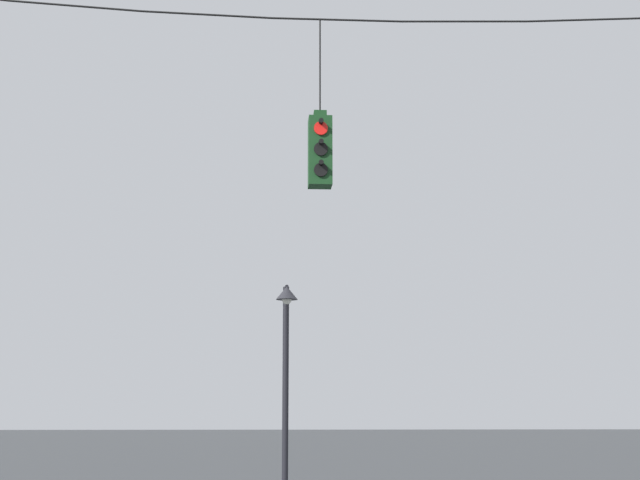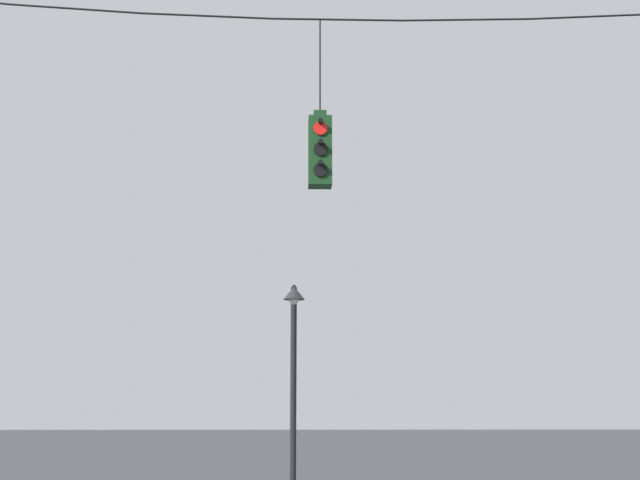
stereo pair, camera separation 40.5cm
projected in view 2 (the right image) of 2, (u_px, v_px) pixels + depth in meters
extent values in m
cylinder|color=black|center=(77.00, 9.00, 14.55)|extent=(1.94, 0.03, 0.14)
cylinder|color=black|center=(208.00, 16.00, 14.61)|extent=(1.94, 0.03, 0.08)
cylinder|color=black|center=(337.00, 20.00, 14.67)|extent=(1.94, 0.03, 0.03)
cylinder|color=black|center=(466.00, 20.00, 14.74)|extent=(1.94, 0.03, 0.08)
cylinder|color=black|center=(592.00, 17.00, 14.83)|extent=(1.94, 0.03, 0.14)
cube|color=#143819|center=(320.00, 152.00, 14.30)|extent=(0.34, 0.34, 1.03)
cube|color=#143819|center=(320.00, 115.00, 14.40)|extent=(0.19, 0.19, 0.10)
cylinder|color=black|center=(320.00, 65.00, 14.53)|extent=(0.02, 0.02, 1.44)
cylinder|color=red|center=(320.00, 128.00, 14.17)|extent=(0.20, 0.03, 0.20)
cylinder|color=black|center=(321.00, 121.00, 14.14)|extent=(0.07, 0.12, 0.07)
cylinder|color=black|center=(320.00, 149.00, 14.12)|extent=(0.20, 0.03, 0.20)
cylinder|color=black|center=(321.00, 142.00, 14.09)|extent=(0.07, 0.12, 0.07)
cylinder|color=black|center=(320.00, 170.00, 14.06)|extent=(0.20, 0.03, 0.20)
cylinder|color=black|center=(321.00, 163.00, 14.03)|extent=(0.07, 0.12, 0.07)
cylinder|color=black|center=(293.00, 392.00, 18.81)|extent=(0.12, 0.12, 4.08)
cylinder|color=black|center=(294.00, 288.00, 18.93)|extent=(0.07, 0.46, 0.07)
cone|color=#232328|center=(294.00, 293.00, 18.68)|extent=(0.42, 0.42, 0.25)
sphere|color=silver|center=(294.00, 300.00, 18.66)|extent=(0.19, 0.19, 0.19)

